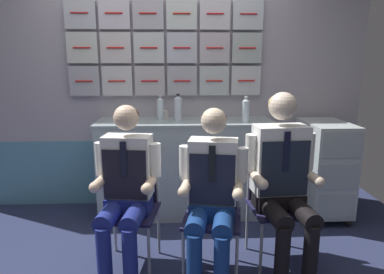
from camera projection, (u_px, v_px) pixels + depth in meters
galley_bulkhead at (163, 101)px, 3.53m from camera, size 4.20×0.14×2.15m
galley_counter at (186, 167)px, 3.40m from camera, size 1.72×0.53×0.96m
service_trolley at (324, 166)px, 3.34m from camera, size 0.40×0.65×0.95m
folding_chair_left at (132, 197)px, 2.56m from camera, size 0.45×0.45×0.84m
crew_member_left at (125, 185)px, 2.37m from camera, size 0.48×0.62×1.23m
folding_chair_center at (213, 202)px, 2.47m from camera, size 0.47×0.47×0.84m
crew_member_center at (212, 191)px, 2.28m from camera, size 0.48×0.62×1.22m
folding_chair_right at (274, 193)px, 2.63m from camera, size 0.43×0.43×0.84m
crew_member_right at (283, 174)px, 2.43m from camera, size 0.52×0.66×1.31m
water_bottle_clear at (160, 108)px, 3.35m from camera, size 0.06×0.06×0.24m
sparkling_bottle_green at (246, 110)px, 3.18m from camera, size 0.07×0.07×0.24m
water_bottle_short at (178, 108)px, 3.28m from camera, size 0.07×0.07×0.26m
coffee_cup_white at (179, 115)px, 3.38m from camera, size 0.06×0.06×0.08m
paper_cup_tan at (166, 114)px, 3.45m from camera, size 0.06×0.06×0.08m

